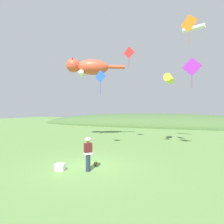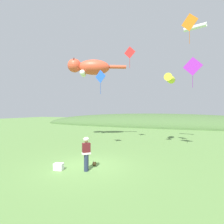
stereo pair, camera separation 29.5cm
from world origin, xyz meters
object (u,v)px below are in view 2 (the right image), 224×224
(kite_diamond_violet, at_px, (193,66))
(kite_giant_cat, at_px, (90,67))
(festival_attendant, at_px, (86,153))
(kite_fish_windsock, at_px, (170,79))
(kite_tube_streamer, at_px, (195,27))
(kite_diamond_red, at_px, (130,53))
(kite_spool, at_px, (94,164))
(kite_diamond_orange, at_px, (190,22))
(kite_diamond_blue, at_px, (100,77))
(picnic_cooler, at_px, (59,167))

(kite_diamond_violet, bearing_deg, kite_giant_cat, 164.63)
(festival_attendant, xyz_separation_m, kite_diamond_violet, (5.44, 6.52, 5.56))
(festival_attendant, bearing_deg, kite_fish_windsock, 66.38)
(kite_tube_streamer, distance_m, kite_diamond_red, 6.06)
(kite_tube_streamer, relative_size, kite_diamond_red, 0.92)
(kite_spool, bearing_deg, kite_diamond_orange, 43.19)
(festival_attendant, bearing_deg, kite_diamond_orange, 48.28)
(kite_diamond_blue, height_order, kite_diamond_red, kite_diamond_red)
(kite_spool, relative_size, kite_diamond_red, 0.12)
(kite_diamond_violet, xyz_separation_m, kite_diamond_red, (-5.29, 1.29, 2.09))
(picnic_cooler, relative_size, kite_giant_cat, 0.09)
(kite_diamond_blue, bearing_deg, festival_attendant, -73.46)
(kite_fish_windsock, distance_m, kite_diamond_blue, 6.42)
(kite_diamond_blue, relative_size, kite_diamond_violet, 0.84)
(kite_fish_windsock, height_order, kite_diamond_red, kite_diamond_red)
(picnic_cooler, relative_size, kite_fish_windsock, 0.21)
(kite_spool, relative_size, kite_tube_streamer, 0.13)
(festival_attendant, height_order, kite_tube_streamer, kite_tube_streamer)
(festival_attendant, relative_size, kite_diamond_orange, 0.81)
(kite_giant_cat, bearing_deg, kite_spool, -59.70)
(kite_spool, height_order, kite_diamond_violet, kite_diamond_violet)
(kite_spool, distance_m, kite_diamond_orange, 11.81)
(kite_tube_streamer, bearing_deg, kite_diamond_orange, -100.60)
(picnic_cooler, bearing_deg, kite_spool, 42.56)
(picnic_cooler, distance_m, kite_diamond_orange, 13.05)
(kite_diamond_orange, xyz_separation_m, kite_diamond_red, (-5.03, 2.00, -0.94))
(kite_diamond_violet, distance_m, kite_diamond_orange, 3.12)
(festival_attendant, distance_m, kite_diamond_orange, 11.59)
(kite_fish_windsock, height_order, kite_diamond_blue, kite_fish_windsock)
(kite_giant_cat, relative_size, kite_tube_streamer, 3.26)
(kite_giant_cat, height_order, kite_diamond_violet, kite_giant_cat)
(kite_fish_windsock, height_order, kite_diamond_orange, kite_diamond_orange)
(kite_spool, height_order, kite_diamond_orange, kite_diamond_orange)
(kite_diamond_violet, bearing_deg, kite_diamond_red, 166.29)
(festival_attendant, bearing_deg, kite_diamond_violet, 50.18)
(kite_giant_cat, bearing_deg, festival_attendant, -62.21)
(kite_tube_streamer, bearing_deg, picnic_cooler, -127.62)
(picnic_cooler, bearing_deg, kite_diamond_blue, 89.09)
(festival_attendant, height_order, picnic_cooler, festival_attendant)
(festival_attendant, height_order, kite_fish_windsock, kite_fish_windsock)
(kite_giant_cat, bearing_deg, kite_fish_windsock, -5.53)
(kite_diamond_violet, bearing_deg, festival_attendant, -129.82)
(festival_attendant, relative_size, kite_diamond_blue, 0.91)
(kite_diamond_violet, bearing_deg, kite_diamond_blue, -164.71)
(kite_fish_windsock, bearing_deg, kite_tube_streamer, 12.72)
(kite_spool, xyz_separation_m, kite_diamond_blue, (-1.37, 3.72, 5.77))
(festival_attendant, bearing_deg, kite_diamond_blue, 106.54)
(kite_spool, distance_m, kite_tube_streamer, 14.36)
(picnic_cooler, relative_size, kite_diamond_orange, 0.25)
(kite_diamond_blue, xyz_separation_m, kite_diamond_orange, (6.56, 1.15, 3.66))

